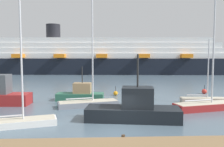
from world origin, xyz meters
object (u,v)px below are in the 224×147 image
at_px(fishing_boat_2, 81,94).
at_px(sailboat_1, 88,101).
at_px(sailboat_2, 204,100).
at_px(channel_buoy_1, 204,91).
at_px(fishing_boat_0, 134,109).
at_px(cruise_ship, 103,58).
at_px(sailboat_0, 17,120).
at_px(channel_buoy_0, 116,93).
at_px(sailboat_3, 207,104).

bearing_deg(fishing_boat_2, sailboat_1, -66.98).
xyz_separation_m(sailboat_2, fishing_boat_2, (-14.73, 2.31, 0.36)).
bearing_deg(channel_buoy_1, sailboat_1, -155.54).
bearing_deg(fishing_boat_0, fishing_boat_2, 128.28).
distance_m(fishing_boat_0, cruise_ship, 51.41).
xyz_separation_m(sailboat_0, channel_buoy_0, (8.76, 13.85, -0.21)).
height_order(fishing_boat_2, channel_buoy_1, fishing_boat_2).
xyz_separation_m(channel_buoy_1, cruise_ship, (-14.72, 37.89, 4.37)).
height_order(sailboat_2, channel_buoy_1, sailboat_2).
bearing_deg(channel_buoy_1, fishing_boat_0, -132.46).
height_order(channel_buoy_0, channel_buoy_1, channel_buoy_1).
height_order(sailboat_3, channel_buoy_1, sailboat_3).
bearing_deg(sailboat_2, channel_buoy_1, 70.06).
bearing_deg(fishing_boat_2, fishing_boat_0, -54.94).
bearing_deg(channel_buoy_0, sailboat_0, -122.33).
bearing_deg(fishing_boat_2, channel_buoy_0, 40.41).
bearing_deg(sailboat_3, sailboat_2, 59.03).
bearing_deg(sailboat_2, channel_buoy_0, 155.60).
bearing_deg(fishing_boat_0, sailboat_3, 31.74).
relative_size(sailboat_0, sailboat_3, 0.88).
height_order(fishing_boat_2, cruise_ship, cruise_ship).
relative_size(fishing_boat_0, channel_buoy_1, 6.32).
xyz_separation_m(fishing_boat_2, cruise_ship, (2.93, 41.97, 3.95)).
height_order(fishing_boat_0, cruise_ship, cruise_ship).
bearing_deg(cruise_ship, fishing_boat_0, -83.57).
relative_size(sailboat_1, sailboat_2, 1.73).
bearing_deg(sailboat_1, sailboat_0, -141.24).
bearing_deg(sailboat_0, fishing_boat_2, 52.96).
height_order(sailboat_2, channel_buoy_0, sailboat_2).
distance_m(sailboat_1, sailboat_3, 12.70).
relative_size(sailboat_1, channel_buoy_0, 10.13).
xyz_separation_m(sailboat_2, fishing_boat_0, (-9.27, -6.93, 0.58)).
distance_m(sailboat_1, fishing_boat_2, 3.61).
bearing_deg(cruise_ship, sailboat_3, -73.68).
distance_m(sailboat_2, channel_buoy_1, 7.04).
height_order(sailboat_0, sailboat_3, sailboat_3).
relative_size(sailboat_2, fishing_boat_2, 1.26).
xyz_separation_m(fishing_boat_0, channel_buoy_0, (-0.88, 12.56, -0.68)).
xyz_separation_m(fishing_boat_0, fishing_boat_2, (-5.46, 9.24, -0.22)).
distance_m(fishing_boat_0, fishing_boat_2, 10.73).
distance_m(sailboat_2, sailboat_3, 3.45).
distance_m(sailboat_2, fishing_boat_0, 11.59).
xyz_separation_m(sailboat_3, fishing_boat_2, (-13.66, 5.58, 0.17)).
bearing_deg(cruise_ship, channel_buoy_1, -65.16).
height_order(sailboat_0, channel_buoy_1, sailboat_0).
bearing_deg(channel_buoy_1, sailboat_2, -114.57).
distance_m(sailboat_0, sailboat_3, 18.51).
height_order(channel_buoy_1, cruise_ship, cruise_ship).
bearing_deg(sailboat_3, fishing_boat_2, 144.88).
bearing_deg(sailboat_3, cruise_ship, 89.83).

